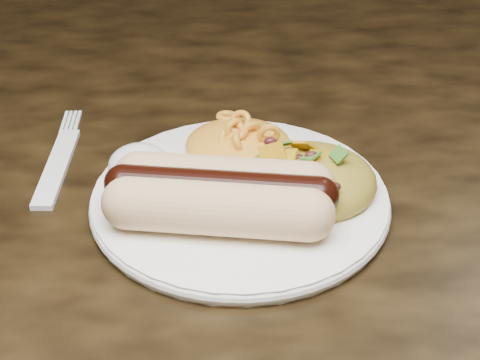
{
  "coord_description": "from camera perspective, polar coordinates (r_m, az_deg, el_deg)",
  "views": [
    {
      "loc": [
        0.03,
        -0.53,
        1.04
      ],
      "look_at": [
        0.05,
        -0.14,
        0.77
      ],
      "focal_mm": 55.0,
      "sensor_mm": 36.0,
      "label": 1
    }
  ],
  "objects": [
    {
      "name": "table",
      "position": [
        0.66,
        -4.68,
        -1.63
      ],
      "size": [
        1.6,
        0.9,
        0.75
      ],
      "color": "black",
      "rests_on": "floor"
    },
    {
      "name": "plate",
      "position": [
        0.49,
        0.0,
        -1.47
      ],
      "size": [
        0.21,
        0.21,
        0.01
      ],
      "primitive_type": "cylinder",
      "rotation": [
        0.0,
        0.0,
        -0.05
      ],
      "color": "white",
      "rests_on": "table"
    },
    {
      "name": "hotdog",
      "position": [
        0.45,
        -1.54,
        -1.07
      ],
      "size": [
        0.12,
        0.08,
        0.03
      ],
      "rotation": [
        0.0,
        0.0,
        -0.15
      ],
      "color": "#FEBD94",
      "rests_on": "plate"
    },
    {
      "name": "mac_and_cheese",
      "position": [
        0.52,
        -0.14,
        3.76
      ],
      "size": [
        0.1,
        0.09,
        0.03
      ],
      "primitive_type": "ellipsoid",
      "rotation": [
        0.0,
        0.0,
        0.42
      ],
      "color": "orange",
      "rests_on": "plate"
    },
    {
      "name": "sour_cream",
      "position": [
        0.5,
        -7.88,
        1.64
      ],
      "size": [
        0.05,
        0.05,
        0.03
      ],
      "primitive_type": "ellipsoid",
      "rotation": [
        0.0,
        0.0,
        0.13
      ],
      "color": "white",
      "rests_on": "plate"
    },
    {
      "name": "taco_salad",
      "position": [
        0.48,
        5.45,
        0.84
      ],
      "size": [
        0.09,
        0.09,
        0.04
      ],
      "rotation": [
        0.0,
        0.0,
        0.34
      ],
      "color": "#B05F10",
      "rests_on": "plate"
    },
    {
      "name": "fork",
      "position": [
        0.54,
        -14.03,
        0.97
      ],
      "size": [
        0.03,
        0.14,
        0.0
      ],
      "primitive_type": "cube",
      "rotation": [
        0.0,
        0.0,
        -0.05
      ],
      "color": "white",
      "rests_on": "table"
    }
  ]
}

